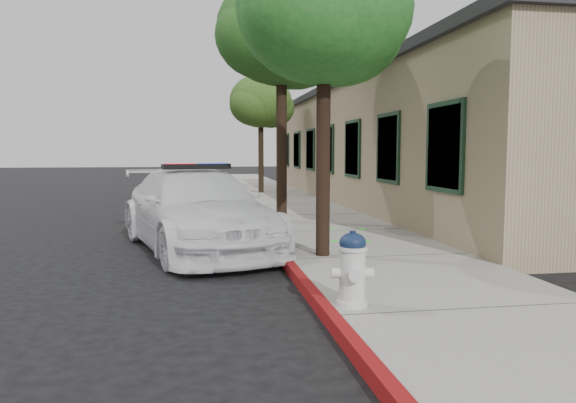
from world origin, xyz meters
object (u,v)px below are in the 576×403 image
Objects in this scene: police_car at (197,210)px; street_tree_far at (262,104)px; clapboard_building at (436,144)px; street_tree_mid at (282,36)px; street_tree_near at (325,16)px; fire_hydrant at (352,268)px.

street_tree_far is at bearing 61.80° from police_car.
clapboard_building is 3.51× the size of street_tree_mid.
clapboard_building is at bearing 35.60° from street_tree_mid.
street_tree_near reaches higher than clapboard_building.
police_car is at bearing -126.49° from street_tree_mid.
police_car is at bearing -138.68° from clapboard_building.
fire_hydrant is 0.16× the size of street_tree_near.
street_tree_far is (0.62, 9.46, -0.78)m from street_tree_mid.
police_car is 1.15× the size of street_tree_far.
street_tree_mid is at bearing -93.76° from street_tree_far.
street_tree_far is at bearing 87.44° from street_tree_near.
street_tree_mid reaches higher than street_tree_near.
clapboard_building is 4.24× the size of street_tree_far.
street_tree_far is (0.98, 16.87, 3.28)m from fire_hydrant.
street_tree_far reaches higher than police_car.
street_tree_mid reaches higher than fire_hydrant.
fire_hydrant is at bearing -92.80° from street_tree_mid.
clapboard_building reaches higher than fire_hydrant.
street_tree_far is at bearing 86.24° from street_tree_mid.
street_tree_mid reaches higher than street_tree_far.
police_car is 0.95× the size of street_tree_mid.
fire_hydrant is at bearing -97.03° from street_tree_near.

